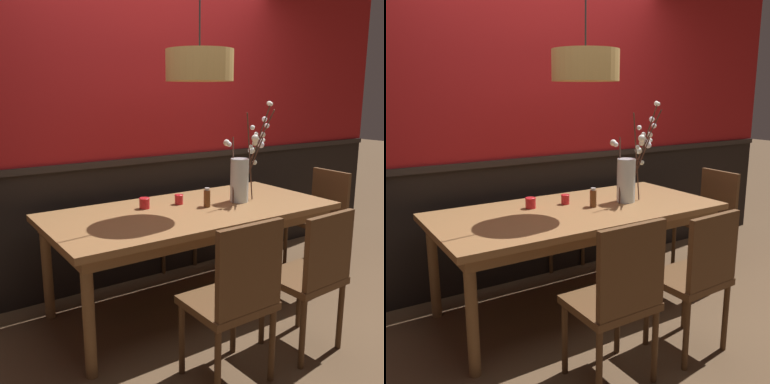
# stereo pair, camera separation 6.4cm
# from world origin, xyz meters

# --- Properties ---
(ground_plane) EXTENTS (24.00, 24.00, 0.00)m
(ground_plane) POSITION_xyz_m (0.00, 0.00, 0.00)
(ground_plane) COLOR brown
(back_wall) EXTENTS (5.69, 0.14, 2.77)m
(back_wall) POSITION_xyz_m (0.00, 0.72, 1.38)
(back_wall) COLOR black
(back_wall) RESTS_ON ground
(dining_table) EXTENTS (2.10, 0.99, 0.77)m
(dining_table) POSITION_xyz_m (0.00, 0.00, 0.69)
(dining_table) COLOR olive
(dining_table) RESTS_ON ground
(chair_near_side_left) EXTENTS (0.44, 0.40, 0.96)m
(chair_near_side_left) POSITION_xyz_m (-0.32, -0.91, 0.54)
(chair_near_side_left) COLOR brown
(chair_near_side_left) RESTS_ON ground
(chair_near_side_right) EXTENTS (0.44, 0.40, 0.92)m
(chair_near_side_right) POSITION_xyz_m (0.27, -0.91, 0.52)
(chair_near_side_right) COLOR brown
(chair_near_side_right) RESTS_ON ground
(chair_head_east_end) EXTENTS (0.41, 0.43, 0.89)m
(chair_head_east_end) POSITION_xyz_m (1.44, 0.02, 0.50)
(chair_head_east_end) COLOR brown
(chair_head_east_end) RESTS_ON ground
(chair_far_side_right) EXTENTS (0.40, 0.42, 0.94)m
(chair_far_side_right) POSITION_xyz_m (0.30, 0.90, 0.52)
(chair_far_side_right) COLOR brown
(chair_far_side_right) RESTS_ON ground
(vase_with_blossoms) EXTENTS (0.43, 0.34, 0.76)m
(vase_with_blossoms) POSITION_xyz_m (0.45, -0.03, 0.97)
(vase_with_blossoms) COLOR silver
(vase_with_blossoms) RESTS_ON dining_table
(candle_holder_nearer_center) EXTENTS (0.08, 0.08, 0.08)m
(candle_holder_nearer_center) POSITION_xyz_m (-0.29, 0.19, 0.81)
(candle_holder_nearer_center) COLOR red
(candle_holder_nearer_center) RESTS_ON dining_table
(candle_holder_nearer_edge) EXTENTS (0.07, 0.07, 0.07)m
(candle_holder_nearer_edge) POSITION_xyz_m (-0.01, 0.16, 0.80)
(candle_holder_nearer_edge) COLOR red
(candle_holder_nearer_edge) RESTS_ON dining_table
(condiment_bottle) EXTENTS (0.05, 0.05, 0.14)m
(condiment_bottle) POSITION_xyz_m (0.11, -0.03, 0.83)
(condiment_bottle) COLOR brown
(condiment_bottle) RESTS_ON dining_table
(pendant_lamp) EXTENTS (0.46, 0.46, 1.10)m
(pendant_lamp) POSITION_xyz_m (0.02, -0.07, 1.77)
(pendant_lamp) COLOR tan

